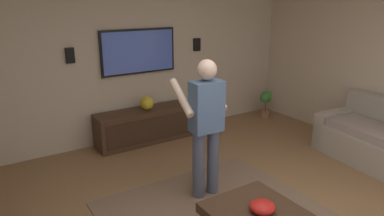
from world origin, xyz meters
name	(u,v)px	position (x,y,z in m)	size (l,w,h in m)	color
wall_back_tv	(124,59)	(3.07, 0.00, 1.34)	(0.10, 6.45, 2.68)	#C6B299
media_console	(148,125)	(2.73, -0.21, 0.28)	(0.45, 1.70, 0.55)	#422B1C
tv	(139,51)	(2.98, -0.21, 1.45)	(0.05, 1.26, 0.71)	black
person_standing	(205,121)	(0.86, -0.04, 0.93)	(0.55, 0.55, 1.64)	#4C5166
potted_plant_short	(266,99)	(2.57, -2.70, 0.38)	(0.25, 0.31, 0.53)	#9E6B4C
bowl	(262,207)	(-0.24, 0.08, 0.45)	(0.24, 0.24, 0.11)	red
vase_round	(147,103)	(2.71, -0.20, 0.66)	(0.22, 0.22, 0.22)	gold
wall_speaker_left	(197,45)	(2.99, -1.34, 1.48)	(0.06, 0.12, 0.22)	black
wall_speaker_right	(70,55)	(2.99, 0.86, 1.48)	(0.06, 0.12, 0.22)	black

